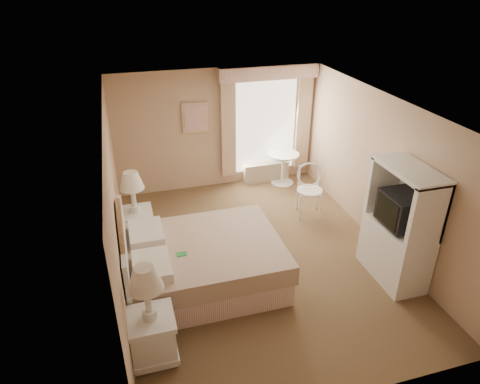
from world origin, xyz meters
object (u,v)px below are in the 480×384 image
object	(u,v)px
nightstand_far	(136,218)
armoire	(398,234)
round_table	(283,164)
cafe_chair	(309,185)
bed	(194,263)
nightstand_near	(151,326)

from	to	relation	value
nightstand_far	armoire	distance (m)	4.14
round_table	cafe_chair	world-z (taller)	cafe_chair
nightstand_far	cafe_chair	distance (m)	3.22
round_table	cafe_chair	distance (m)	1.32
nightstand_far	armoire	world-z (taller)	armoire
bed	cafe_chair	xyz separation A→B (m)	(2.48, 1.48, 0.19)
nightstand_near	cafe_chair	bearing A→B (deg)	39.90
nightstand_near	armoire	xyz separation A→B (m)	(3.65, 0.57, 0.25)
nightstand_near	armoire	distance (m)	3.70
armoire	bed	bearing A→B (deg)	167.77
round_table	armoire	distance (m)	3.47
bed	nightstand_far	size ratio (longest dim) A/B	1.74
bed	cafe_chair	distance (m)	2.90
nightstand_far	armoire	bearing A→B (deg)	-27.92
bed	armoire	distance (m)	3.01
round_table	cafe_chair	bearing A→B (deg)	-89.37
nightstand_far	cafe_chair	size ratio (longest dim) A/B	1.33
round_table	nightstand_far	bearing A→B (deg)	-154.97
nightstand_far	bed	bearing A→B (deg)	-60.76
bed	nightstand_far	bearing A→B (deg)	119.24
bed	round_table	distance (m)	3.73
nightstand_near	cafe_chair	size ratio (longest dim) A/B	1.33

